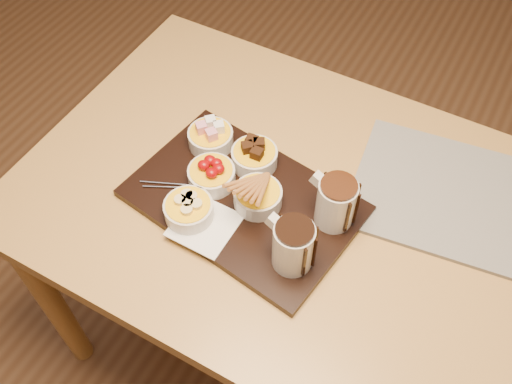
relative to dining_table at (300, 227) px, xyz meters
The scene contains 13 objects.
ground 0.65m from the dining_table, ahead, with size 5.00×5.00×0.00m, color brown.
dining_table is the anchor object (origin of this frame).
serving_board 0.16m from the dining_table, 147.88° to the right, with size 0.46×0.30×0.02m, color black.
napkin 0.24m from the dining_table, 130.77° to the right, with size 0.12×0.12×0.00m, color white.
bowl_marshmallows 0.28m from the dining_table, behind, with size 0.10×0.10×0.04m, color beige.
bowl_cake 0.19m from the dining_table, 167.75° to the left, with size 0.10×0.10×0.04m, color beige.
bowl_strawberries 0.24m from the dining_table, 162.21° to the right, with size 0.10×0.10×0.04m, color beige.
bowl_biscotti 0.17m from the dining_table, 140.77° to the right, with size 0.10×0.10×0.04m, color beige.
bowl_bananas 0.27m from the dining_table, 138.93° to the right, with size 0.10×0.10×0.04m, color beige.
pitcher_dark_chocolate 0.23m from the dining_table, 71.89° to the right, with size 0.08×0.08×0.11m, color silver.
pitcher_milk_chocolate 0.19m from the dining_table, 16.15° to the right, with size 0.08×0.08×0.11m, color silver.
fondue_skewers 0.25m from the dining_table, 157.41° to the right, with size 0.26×0.03×0.01m, color silver, non-canonical shape.
newspaper 0.32m from the dining_table, 31.06° to the left, with size 0.39×0.31×0.01m, color beige.
Camera 1 is at (0.25, -0.66, 1.72)m, focal length 40.00 mm.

